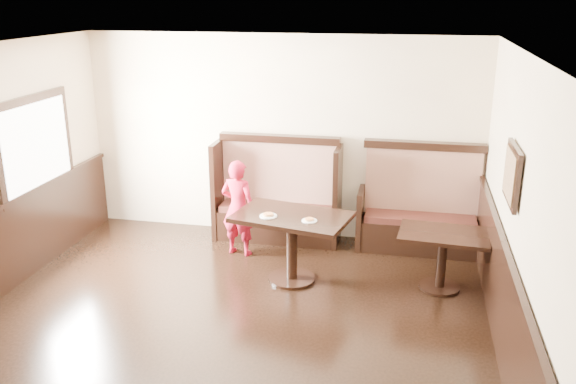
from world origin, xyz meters
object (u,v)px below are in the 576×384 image
(booth_neighbor, at_px, (420,215))
(table_neighbor, at_px, (443,247))
(booth_main, at_px, (278,202))
(table_main, at_px, (292,230))
(child, at_px, (238,208))

(booth_neighbor, height_order, table_neighbor, booth_neighbor)
(booth_main, height_order, table_neighbor, booth_main)
(table_main, xyz_separation_m, table_neighbor, (1.75, 0.14, -0.12))
(booth_main, height_order, booth_neighbor, same)
(booth_main, bearing_deg, table_neighbor, -27.49)
(table_main, bearing_deg, booth_neighbor, 52.43)
(table_neighbor, height_order, child, child)
(booth_main, xyz_separation_m, table_main, (0.46, -1.29, 0.12))
(booth_main, height_order, table_main, booth_main)
(booth_main, distance_m, table_main, 1.37)
(table_neighbor, xyz_separation_m, child, (-2.58, 0.49, 0.12))
(child, bearing_deg, table_neighbor, 179.41)
(table_neighbor, bearing_deg, booth_neighbor, 106.82)
(booth_neighbor, xyz_separation_m, table_neighbor, (0.25, -1.15, 0.04))
(table_neighbor, bearing_deg, child, 173.63)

